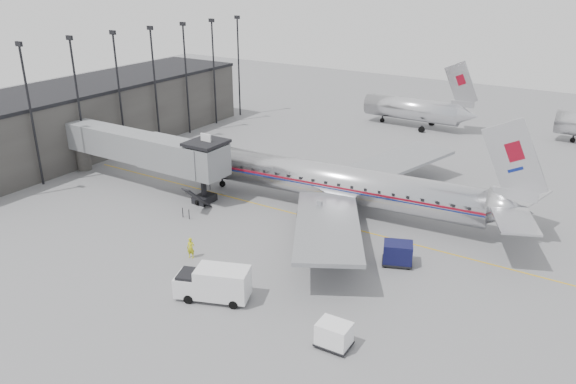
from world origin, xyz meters
name	(u,v)px	position (x,y,z in m)	size (l,w,h in m)	color
ground	(259,237)	(0.00, 0.00, 0.00)	(160.00, 160.00, 0.00)	slate
terminal	(88,117)	(-34.00, 10.00, 4.00)	(12.00, 46.00, 8.00)	#393634
apron_line	(322,221)	(3.00, 6.00, 0.01)	(0.15, 60.00, 0.01)	gold
jet_bridge	(149,150)	(-16.66, 3.67, 4.18)	(21.00, 6.20, 7.10)	slate
floodlight_masts	(137,85)	(-27.50, 13.00, 8.36)	(0.90, 42.25, 15.25)	black
distant_aircraft_near	(413,109)	(-1.79, 42.00, 2.73)	(16.39, 3.20, 10.26)	silver
airliner	(343,184)	(3.50, 9.06, 2.82)	(35.50, 32.78, 11.23)	silver
service_van	(213,283)	(2.85, -9.75, 1.31)	(5.69, 3.77, 2.50)	silver
baggage_cart_navy	(398,253)	(12.07, 2.00, 1.00)	(2.89, 2.57, 1.88)	#0D0E36
baggage_cart_white	(334,334)	(12.69, -10.00, 0.90)	(2.21, 1.71, 1.70)	white
ramp_worker	(191,248)	(-2.63, -6.00, 0.89)	(0.65, 0.42, 1.77)	gold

